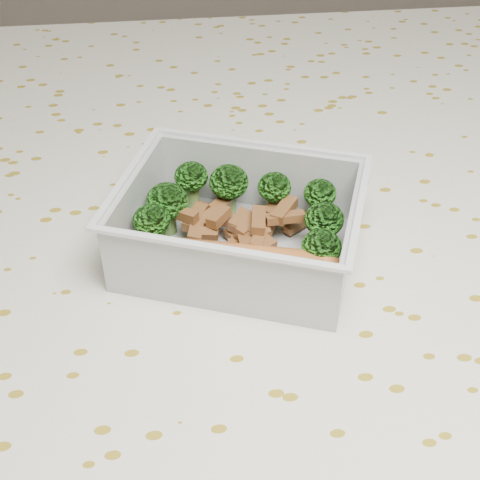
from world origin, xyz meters
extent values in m
cube|color=brown|center=(0.00, 0.00, 0.73)|extent=(1.40, 0.90, 0.04)
cube|color=silver|center=(0.00, 0.00, 0.75)|extent=(1.46, 0.96, 0.01)
cube|color=silver|center=(0.00, 0.48, 0.66)|extent=(1.46, 0.01, 0.18)
cube|color=silver|center=(0.01, 0.01, 0.76)|extent=(0.19, 0.17, 0.00)
cube|color=silver|center=(0.03, 0.06, 0.79)|extent=(0.15, 0.06, 0.05)
cube|color=silver|center=(-0.02, -0.05, 0.79)|extent=(0.15, 0.06, 0.05)
cube|color=silver|center=(0.08, -0.02, 0.79)|extent=(0.04, 0.11, 0.05)
cube|color=silver|center=(-0.07, 0.04, 0.79)|extent=(0.04, 0.11, 0.05)
cube|color=silver|center=(0.03, 0.07, 0.81)|extent=(0.16, 0.06, 0.00)
cube|color=silver|center=(-0.02, -0.05, 0.81)|extent=(0.16, 0.06, 0.00)
cube|color=silver|center=(0.08, -0.02, 0.81)|extent=(0.05, 0.12, 0.00)
cube|color=silver|center=(-0.07, 0.04, 0.81)|extent=(0.05, 0.12, 0.00)
cylinder|color=#608C3F|center=(-0.03, 0.06, 0.77)|extent=(0.01, 0.01, 0.02)
ellipsoid|color=#2A7D1D|center=(-0.03, 0.06, 0.79)|extent=(0.03, 0.03, 0.02)
cylinder|color=#608C3F|center=(0.00, 0.06, 0.77)|extent=(0.01, 0.01, 0.02)
ellipsoid|color=#2A7D1D|center=(0.00, 0.06, 0.79)|extent=(0.03, 0.03, 0.03)
cylinder|color=#608C3F|center=(0.04, 0.04, 0.77)|extent=(0.01, 0.01, 0.02)
ellipsoid|color=#2A7D1D|center=(0.04, 0.04, 0.79)|extent=(0.03, 0.03, 0.02)
cylinder|color=#608C3F|center=(0.07, 0.03, 0.77)|extent=(0.01, 0.01, 0.02)
ellipsoid|color=#2A7D1D|center=(0.07, 0.03, 0.79)|extent=(0.02, 0.02, 0.02)
cylinder|color=#608C3F|center=(-0.05, 0.04, 0.77)|extent=(0.01, 0.01, 0.02)
ellipsoid|color=#2A7D1D|center=(-0.05, 0.04, 0.79)|extent=(0.03, 0.03, 0.03)
cylinder|color=#608C3F|center=(0.07, 0.00, 0.77)|extent=(0.01, 0.01, 0.02)
ellipsoid|color=#2A7D1D|center=(0.07, 0.00, 0.79)|extent=(0.03, 0.03, 0.02)
cylinder|color=#608C3F|center=(-0.06, 0.01, 0.77)|extent=(0.01, 0.01, 0.02)
ellipsoid|color=#2A7D1D|center=(-0.06, 0.01, 0.79)|extent=(0.03, 0.03, 0.02)
cylinder|color=#608C3F|center=(0.06, -0.03, 0.77)|extent=(0.01, 0.01, 0.02)
ellipsoid|color=#2A7D1D|center=(0.06, -0.03, 0.79)|extent=(0.03, 0.03, 0.02)
cube|color=brown|center=(0.02, 0.01, 0.78)|extent=(0.01, 0.02, 0.01)
cube|color=brown|center=(0.02, 0.00, 0.78)|extent=(0.02, 0.03, 0.01)
cube|color=brown|center=(0.01, 0.02, 0.77)|extent=(0.02, 0.03, 0.01)
cube|color=brown|center=(0.04, 0.03, 0.78)|extent=(0.02, 0.02, 0.01)
cube|color=brown|center=(0.03, -0.01, 0.77)|extent=(0.03, 0.03, 0.01)
cube|color=brown|center=(-0.01, 0.05, 0.77)|extent=(0.02, 0.02, 0.01)
cube|color=brown|center=(0.05, 0.03, 0.77)|extent=(0.03, 0.02, 0.01)
cube|color=brown|center=(0.00, 0.02, 0.77)|extent=(0.02, 0.02, 0.01)
cube|color=brown|center=(0.01, 0.02, 0.77)|extent=(0.02, 0.03, 0.01)
cube|color=brown|center=(0.02, 0.02, 0.77)|extent=(0.01, 0.02, 0.01)
cube|color=brown|center=(0.01, 0.00, 0.77)|extent=(0.01, 0.03, 0.01)
cube|color=brown|center=(0.04, 0.01, 0.78)|extent=(0.03, 0.01, 0.01)
cube|color=brown|center=(-0.01, 0.03, 0.77)|extent=(0.02, 0.02, 0.01)
cube|color=brown|center=(-0.01, 0.02, 0.78)|extent=(0.02, 0.02, 0.01)
cube|color=brown|center=(0.02, 0.01, 0.78)|extent=(0.01, 0.03, 0.01)
cube|color=brown|center=(0.00, 0.02, 0.77)|extent=(0.02, 0.02, 0.01)
cube|color=brown|center=(0.01, 0.00, 0.77)|extent=(0.01, 0.02, 0.01)
cube|color=brown|center=(0.01, 0.00, 0.77)|extent=(0.03, 0.02, 0.01)
cube|color=brown|center=(0.01, 0.02, 0.77)|extent=(0.03, 0.03, 0.01)
cube|color=brown|center=(0.01, 0.01, 0.77)|extent=(0.03, 0.02, 0.01)
cube|color=brown|center=(0.02, -0.01, 0.77)|extent=(0.02, 0.02, 0.01)
cube|color=brown|center=(0.01, 0.01, 0.77)|extent=(0.03, 0.01, 0.01)
cube|color=brown|center=(-0.03, 0.02, 0.78)|extent=(0.02, 0.02, 0.01)
cube|color=brown|center=(-0.01, 0.03, 0.78)|extent=(0.02, 0.02, 0.01)
cube|color=brown|center=(0.04, 0.02, 0.78)|extent=(0.02, 0.03, 0.01)
cube|color=brown|center=(-0.01, 0.05, 0.77)|extent=(0.03, 0.03, 0.01)
cube|color=brown|center=(-0.01, 0.04, 0.77)|extent=(0.02, 0.03, 0.01)
cube|color=brown|center=(-0.03, 0.01, 0.78)|extent=(0.02, 0.02, 0.01)
cube|color=brown|center=(0.03, 0.01, 0.77)|extent=(0.02, 0.03, 0.01)
cube|color=brown|center=(-0.03, 0.03, 0.78)|extent=(0.02, 0.03, 0.01)
cube|color=brown|center=(-0.02, 0.01, 0.78)|extent=(0.02, 0.01, 0.01)
cylinder|color=#B05F2A|center=(0.00, -0.03, 0.78)|extent=(0.13, 0.06, 0.03)
sphere|color=#B05F2A|center=(0.06, -0.04, 0.78)|extent=(0.03, 0.03, 0.03)
sphere|color=#B05F2A|center=(-0.06, -0.01, 0.78)|extent=(0.03, 0.03, 0.03)
camera|label=1|loc=(-0.04, -0.37, 1.08)|focal=50.00mm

